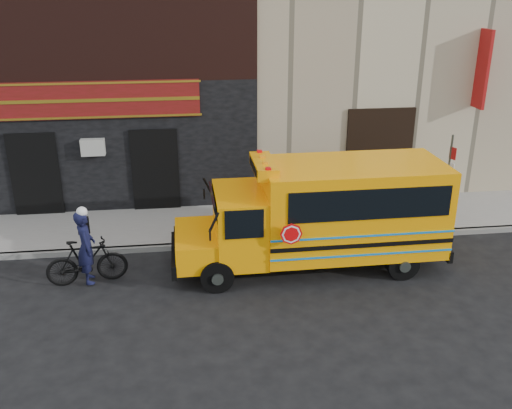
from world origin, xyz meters
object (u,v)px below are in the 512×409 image
object	(u,v)px
school_bus	(325,212)
sign_pole	(448,177)
cyclist	(86,249)
bicycle	(87,262)

from	to	relation	value
school_bus	sign_pole	bearing A→B (deg)	26.15
sign_pole	cyclist	world-z (taller)	sign_pole
bicycle	cyclist	xyz separation A→B (m)	(0.03, 0.00, 0.34)
bicycle	school_bus	bearing A→B (deg)	-96.67
school_bus	cyclist	xyz separation A→B (m)	(-5.91, -0.18, -0.58)
bicycle	cyclist	distance (m)	0.34
sign_pole	bicycle	distance (m)	10.40
bicycle	cyclist	bearing A→B (deg)	-92.24
school_bus	bicycle	world-z (taller)	school_bus
cyclist	bicycle	bearing A→B (deg)	84.94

